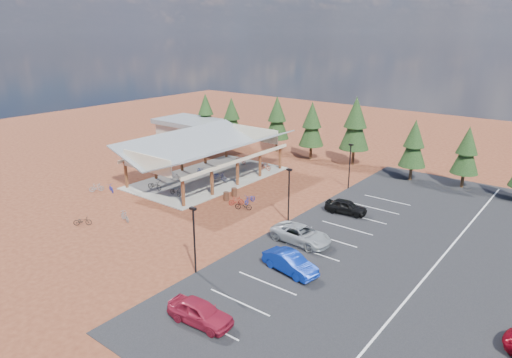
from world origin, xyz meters
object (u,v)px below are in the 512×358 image
Objects in this scene: trash_bin_0 at (226,196)px; bike_13 at (125,216)px; bike_3 at (241,160)px; bike_5 at (221,178)px; bike_15 at (236,201)px; lamp_post_1 at (289,191)px; outbuilding at (192,132)px; car_4 at (346,207)px; bike_6 at (219,176)px; bike_1 at (175,176)px; car_0 at (200,312)px; car_2 at (301,234)px; bike_pavilion at (208,147)px; bike_10 at (111,188)px; trash_bin_1 at (234,192)px; lamp_post_0 at (194,236)px; car_1 at (290,263)px; bike_9 at (96,188)px; bike_12 at (82,221)px; bike_2 at (201,170)px; bike_7 at (265,166)px; lamp_post_2 at (350,163)px; bike_0 at (155,185)px; bike_16 at (243,206)px; bike_14 at (250,199)px.

bike_13 reaches higher than trash_bin_0.
bike_3 is at bearing -158.09° from bike_13.
bike_5 is 1.12× the size of bike_15.
bike_13 is at bearing -142.44° from lamp_post_1.
outbuilding is 34.14m from car_4.
bike_6 is 0.45× the size of car_4.
bike_1 reaches higher than bike_13.
car_0 is 0.82× the size of car_2.
bike_pavilion is 12.45× the size of bike_10.
bike_13 is at bearing -107.57° from trash_bin_1.
trash_bin_0 is 21.14m from car_0.
trash_bin_1 is at bearing -139.86° from bike_3.
car_1 is at bearing 38.84° from lamp_post_0.
car_4 is at bearing -102.40° from bike_5.
bike_3 is at bearing -172.56° from bike_10.
bike_9 is 0.97× the size of bike_12.
bike_10 is (9.01, -21.21, -1.62)m from outbuilding.
bike_15 is at bearing 178.04° from lamp_post_1.
bike_2 is 21.90m from car_2.
car_0 reaches higher than bike_13.
car_1 reaches higher than bike_5.
bike_10 is at bearing -5.66° from bike_12.
bike_3 is at bearing 85.09° from bike_7.
bike_5 is at bearing 149.08° from trash_bin_1.
bike_6 reaches higher than trash_bin_1.
lamp_post_2 reaches higher than bike_0.
lamp_post_2 reaches higher than bike_10.
trash_bin_1 is at bearing -151.65° from bike_16.
car_1 is at bearing -115.99° from bike_0.
trash_bin_0 is 11.40m from bike_7.
car_2 is at bearing -23.70° from trash_bin_1.
bike_3 is at bearing 142.78° from lamp_post_1.
outbuilding is at bearing 143.48° from trash_bin_0.
bike_13 is 0.36× the size of car_1.
bike_3 reaches higher than bike_7.
bike_2 reaches higher than bike_12.
bike_0 reaches higher than trash_bin_0.
lamp_post_1 is 6.99m from bike_15.
car_2 reaches higher than bike_14.
bike_pavilion is 14.95m from bike_13.
bike_14 is at bearing -94.56° from bike_2.
bike_12 is at bearing -172.91° from bike_3.
car_1 is (21.98, -5.74, 0.20)m from bike_0.
bike_9 is at bearing 164.66° from lamp_post_0.
bike_12 is 1.00× the size of bike_13.
bike_13 is at bearing 113.49° from car_2.
lamp_post_0 is 2.91× the size of bike_14.
lamp_post_2 is at bearing -76.00° from bike_1.
bike_1 is 5.23m from bike_6.
bike_10 is at bearing 105.79° from car_4.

